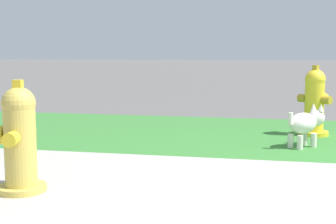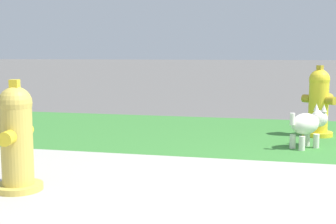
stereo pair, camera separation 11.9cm
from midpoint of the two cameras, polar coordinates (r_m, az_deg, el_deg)
fire_hydrant_mid_block at (r=5.38m, az=18.52°, el=1.13°), size 0.36×0.36×0.78m
fire_hydrant_across_street at (r=3.20m, az=-17.04°, el=-3.12°), size 0.37×0.39×0.74m
small_white_dog at (r=4.70m, az=17.44°, el=-1.38°), size 0.40×0.42×0.42m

